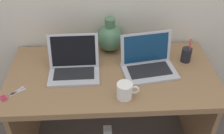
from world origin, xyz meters
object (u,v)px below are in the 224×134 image
laptop_left (74,63)px  laptop_right (148,60)px  scissors (9,96)px  green_vase (110,37)px  power_brick (107,130)px  pen_cup (186,54)px  coffee_mug (125,91)px

laptop_left → laptop_right: (0.46, 0.00, -0.00)m
laptop_left → scissors: size_ratio=2.35×
laptop_left → green_vase: bearing=44.0°
power_brick → green_vase: bearing=77.8°
scissors → power_brick: size_ratio=1.91×
laptop_left → pen_cup: laptop_left is taller
laptop_right → green_vase: bearing=135.7°
laptop_right → scissors: size_ratio=2.69×
laptop_left → coffee_mug: bearing=-40.9°
laptop_right → pen_cup: 0.27m
power_brick → coffee_mug: bearing=-74.8°
coffee_mug → scissors: coffee_mug is taller
laptop_right → power_brick: bearing=163.4°
coffee_mug → power_brick: 0.83m
coffee_mug → power_brick: coffee_mug is taller
laptop_right → coffee_mug: laptop_right is taller
coffee_mug → pen_cup: size_ratio=0.69×
pen_cup → power_brick: 0.92m
laptop_left → power_brick: 0.79m
laptop_left → laptop_right: bearing=0.6°
pen_cup → scissors: size_ratio=1.39×
laptop_right → pen_cup: (0.27, 0.06, -0.01)m
laptop_left → green_vase: green_vase is taller
pen_cup → scissors: (-1.09, -0.28, -0.05)m
green_vase → scissors: bearing=-143.3°
green_vase → power_brick: green_vase is taller
green_vase → coffee_mug: 0.49m
green_vase → power_brick: bearing=-102.2°
green_vase → pen_cup: (0.49, -0.16, -0.05)m
laptop_right → pen_cup: size_ratio=1.94×
laptop_right → laptop_left: bearing=-179.4°
laptop_left → pen_cup: size_ratio=1.69×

